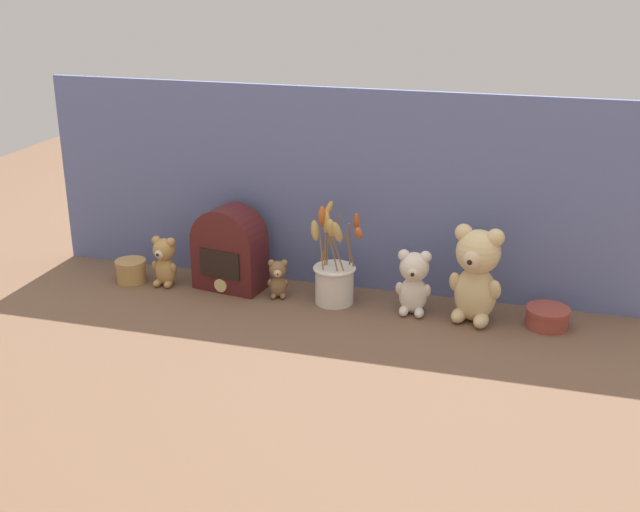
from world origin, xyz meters
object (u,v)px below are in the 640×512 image
object	(u,v)px
teddy_bear_tiny	(278,278)
decorative_tin_tall	(131,271)
vintage_radio	(230,250)
decorative_tin_short	(547,317)
teddy_bear_medium	(414,281)
flower_vase	(334,276)
teddy_bear_large	(476,273)
teddy_bear_small	(165,260)

from	to	relation	value
teddy_bear_tiny	decorative_tin_tall	xyz separation A→B (m)	(-0.47, -0.01, -0.03)
vintage_radio	decorative_tin_tall	size ratio (longest dim) A/B	2.69
decorative_tin_short	teddy_bear_medium	bearing A→B (deg)	-178.23
teddy_bear_medium	flower_vase	distance (m)	0.23
teddy_bear_tiny	teddy_bear_medium	bearing A→B (deg)	-0.30
teddy_bear_medium	vintage_radio	world-z (taller)	vintage_radio
teddy_bear_large	teddy_bear_tiny	bearing A→B (deg)	179.28
decorative_tin_short	teddy_bear_large	bearing A→B (deg)	-175.24
flower_vase	vintage_radio	xyz separation A→B (m)	(-0.33, 0.02, 0.04)
vintage_radio	teddy_bear_tiny	bearing A→B (deg)	-10.88
teddy_bear_medium	decorative_tin_short	bearing A→B (deg)	1.77
teddy_bear_tiny	decorative_tin_short	distance (m)	0.75
teddy_bear_small	teddy_bear_tiny	size ratio (longest dim) A/B	1.32
teddy_bear_medium	teddy_bear_small	bearing A→B (deg)	-179.66
teddy_bear_medium	flower_vase	world-z (taller)	flower_vase
teddy_bear_medium	decorative_tin_tall	xyz separation A→B (m)	(-0.86, -0.01, -0.06)
decorative_tin_tall	decorative_tin_short	size ratio (longest dim) A/B	0.80
teddy_bear_small	vintage_radio	size ratio (longest dim) A/B	0.61
teddy_bear_small	flower_vase	world-z (taller)	flower_vase
decorative_tin_short	vintage_radio	bearing A→B (deg)	178.64
vintage_radio	decorative_tin_tall	bearing A→B (deg)	-172.38
teddy_bear_large	decorative_tin_short	distance (m)	0.22
teddy_bear_medium	decorative_tin_tall	bearing A→B (deg)	-179.44
vintage_radio	decorative_tin_short	bearing A→B (deg)	-1.36
teddy_bear_medium	teddy_bear_tiny	size ratio (longest dim) A/B	1.60
teddy_bear_small	vintage_radio	xyz separation A→B (m)	(0.19, 0.04, 0.04)
teddy_bear_small	decorative_tin_tall	world-z (taller)	teddy_bear_small
teddy_bear_small	decorative_tin_short	xyz separation A→B (m)	(1.11, 0.02, -0.05)
vintage_radio	decorative_tin_short	xyz separation A→B (m)	(0.91, -0.02, -0.09)
teddy_bear_small	decorative_tin_short	distance (m)	1.11
flower_vase	vintage_radio	size ratio (longest dim) A/B	1.13
teddy_bear_medium	teddy_bear_tiny	world-z (taller)	teddy_bear_medium
teddy_bear_large	flower_vase	world-z (taller)	flower_vase
teddy_bear_small	teddy_bear_tiny	world-z (taller)	teddy_bear_small
decorative_tin_tall	teddy_bear_small	bearing A→B (deg)	2.02
teddy_bear_tiny	decorative_tin_short	world-z (taller)	teddy_bear_tiny
teddy_bear_large	teddy_bear_medium	distance (m)	0.17
teddy_bear_large	teddy_bear_tiny	xyz separation A→B (m)	(-0.56, 0.01, -0.08)
vintage_radio	decorative_tin_short	world-z (taller)	vintage_radio
teddy_bear_small	vintage_radio	world-z (taller)	vintage_radio
teddy_bear_large	vintage_radio	size ratio (longest dim) A/B	1.07
decorative_tin_short	decorative_tin_tall	bearing A→B (deg)	-179.09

